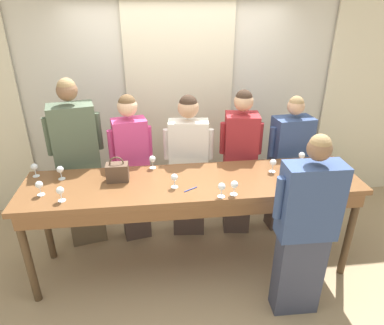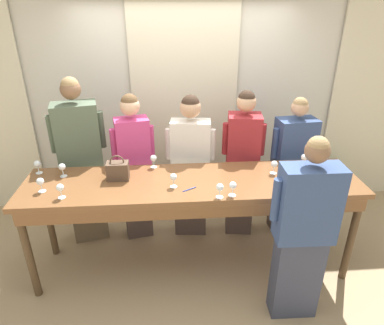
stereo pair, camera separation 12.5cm
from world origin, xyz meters
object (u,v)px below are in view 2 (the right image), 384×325
(handbag, at_px, (118,170))
(guest_cream_sweater, at_px, (191,166))
(wine_glass_back_mid, at_px, (233,186))
(wine_glass_center_mid, at_px, (274,165))
(wine_glass_back_right, at_px, (60,188))
(guest_navy_coat, at_px, (291,167))
(wine_glass_center_left, at_px, (37,164))
(wine_glass_back_left, at_px, (173,178))
(guest_striped_shirt, at_px, (242,164))
(wine_bottle, at_px, (322,171))
(wine_glass_center_right, at_px, (304,158))
(wine_glass_front_left, at_px, (220,188))
(wine_glass_near_host, at_px, (40,182))
(wine_glass_front_mid, at_px, (62,168))
(guest_pink_top, at_px, (135,167))
(potted_plant, at_px, (332,184))
(guest_olive_jacket, at_px, (82,164))
(tasting_bar, at_px, (193,191))
(host_pouring, at_px, (303,234))
(wine_glass_front_right, at_px, (153,159))
(wine_glass_by_bottle, at_px, (285,178))

(handbag, height_order, guest_cream_sweater, guest_cream_sweater)
(wine_glass_back_mid, bearing_deg, wine_glass_center_mid, 38.86)
(wine_glass_back_right, relative_size, guest_navy_coat, 0.08)
(wine_glass_center_left, height_order, wine_glass_back_left, same)
(wine_glass_center_left, distance_m, guest_striped_shirt, 2.10)
(wine_bottle, height_order, wine_glass_center_mid, wine_bottle)
(wine_glass_center_right, bearing_deg, wine_glass_back_right, -169.10)
(wine_glass_front_left, height_order, wine_glass_near_host, same)
(wine_glass_front_mid, distance_m, wine_glass_back_right, 0.40)
(wine_glass_back_right, height_order, guest_cream_sweater, guest_cream_sweater)
(guest_cream_sweater, bearing_deg, handbag, -145.22)
(guest_pink_top, distance_m, guest_navy_coat, 1.75)
(wine_glass_front_mid, bearing_deg, guest_pink_top, 32.69)
(wine_glass_front_left, relative_size, wine_glass_back_right, 1.00)
(guest_navy_coat, bearing_deg, potted_plant, 31.62)
(wine_glass_center_right, xyz_separation_m, guest_olive_jacket, (-2.27, 0.36, -0.16))
(wine_glass_center_right, bearing_deg, wine_bottle, -84.37)
(tasting_bar, relative_size, wine_bottle, 9.57)
(wine_glass_back_left, height_order, guest_pink_top, guest_pink_top)
(wine_glass_back_mid, xyz_separation_m, host_pouring, (0.51, -0.36, -0.25))
(wine_glass_near_host, xyz_separation_m, guest_cream_sweater, (1.35, 0.68, -0.23))
(tasting_bar, distance_m, wine_glass_front_left, 0.40)
(handbag, relative_size, wine_glass_center_left, 1.83)
(wine_glass_center_right, bearing_deg, host_pouring, -109.14)
(handbag, relative_size, wine_glass_near_host, 1.83)
(guest_cream_sweater, xyz_separation_m, potted_plant, (1.92, 0.48, -0.57))
(wine_glass_front_right, distance_m, wine_glass_near_host, 1.04)
(guest_cream_sweater, bearing_deg, wine_glass_center_right, -18.15)
(guest_navy_coat, bearing_deg, wine_glass_near_host, -164.75)
(tasting_bar, height_order, potted_plant, tasting_bar)
(guest_pink_top, height_order, potted_plant, guest_pink_top)
(handbag, xyz_separation_m, wine_glass_by_bottle, (1.49, -0.27, 0.00))
(wine_glass_by_bottle, bearing_deg, guest_navy_coat, 64.78)
(wine_glass_center_right, xyz_separation_m, wine_glass_back_left, (-1.31, -0.32, 0.00))
(guest_navy_coat, bearing_deg, host_pouring, -105.13)
(handbag, bearing_deg, wine_glass_front_left, -24.02)
(handbag, height_order, wine_glass_front_left, handbag)
(wine_glass_back_left, xyz_separation_m, guest_pink_top, (-0.41, 0.68, -0.22))
(tasting_bar, relative_size, wine_glass_front_right, 23.67)
(potted_plant, bearing_deg, wine_glass_center_left, -166.85)
(tasting_bar, relative_size, wine_glass_center_left, 23.67)
(handbag, bearing_deg, wine_glass_center_left, 167.38)
(tasting_bar, height_order, wine_glass_back_right, wine_glass_back_right)
(wine_glass_center_right, height_order, host_pouring, host_pouring)
(wine_glass_back_right, relative_size, host_pouring, 0.08)
(wine_glass_near_host, bearing_deg, guest_olive_jacket, 74.51)
(wine_glass_center_right, relative_size, guest_cream_sweater, 0.08)
(wine_glass_center_mid, xyz_separation_m, wine_glass_back_mid, (-0.47, -0.38, -0.00))
(wine_glass_near_host, bearing_deg, wine_glass_back_left, -0.14)
(wine_glass_back_right, height_order, guest_navy_coat, guest_navy_coat)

